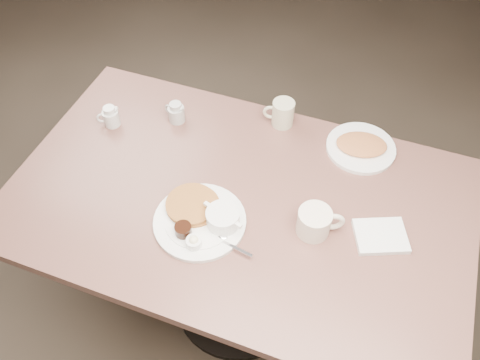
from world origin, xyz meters
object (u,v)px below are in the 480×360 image
(coffee_mug_far, at_px, (282,113))
(hash_plate, at_px, (361,147))
(diner_table, at_px, (238,227))
(creamer_left, at_px, (111,117))
(main_plate, at_px, (203,218))
(coffee_mug_near, at_px, (315,222))
(creamer_right, at_px, (176,113))

(coffee_mug_far, bearing_deg, hash_plate, -5.33)
(coffee_mug_far, height_order, hash_plate, coffee_mug_far)
(diner_table, height_order, creamer_left, creamer_left)
(main_plate, bearing_deg, hash_plate, 49.99)
(coffee_mug_far, xyz_separation_m, creamer_left, (-0.59, -0.22, -0.01))
(diner_table, relative_size, main_plate, 3.94)
(coffee_mug_far, relative_size, creamer_left, 1.48)
(main_plate, relative_size, coffee_mug_far, 3.12)
(main_plate, bearing_deg, creamer_left, 149.62)
(coffee_mug_far, bearing_deg, creamer_left, -159.35)
(diner_table, distance_m, main_plate, 0.24)
(diner_table, distance_m, coffee_mug_near, 0.34)
(diner_table, relative_size, hash_plate, 5.07)
(coffee_mug_far, bearing_deg, main_plate, -101.14)
(diner_table, height_order, coffee_mug_far, coffee_mug_far)
(coffee_mug_near, height_order, coffee_mug_far, coffee_mug_far)
(creamer_left, distance_m, creamer_right, 0.24)
(diner_table, relative_size, coffee_mug_far, 12.31)
(coffee_mug_far, distance_m, creamer_right, 0.39)
(main_plate, xyz_separation_m, hash_plate, (0.40, 0.48, -0.01))
(diner_table, bearing_deg, main_plate, -119.06)
(creamer_right, bearing_deg, main_plate, -55.01)
(hash_plate, bearing_deg, creamer_right, -172.36)
(main_plate, bearing_deg, creamer_right, 124.99)
(creamer_right, bearing_deg, hash_plate, 7.64)
(creamer_right, bearing_deg, coffee_mug_near, -26.21)
(coffee_mug_near, bearing_deg, main_plate, -164.93)
(diner_table, xyz_separation_m, creamer_right, (-0.34, 0.26, 0.21))
(coffee_mug_near, distance_m, creamer_left, 0.84)
(coffee_mug_far, bearing_deg, diner_table, -94.51)
(diner_table, distance_m, coffee_mug_far, 0.44)
(creamer_right, relative_size, hash_plate, 0.31)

